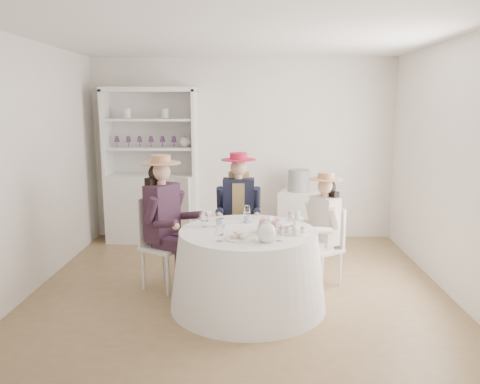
{
  "coord_description": "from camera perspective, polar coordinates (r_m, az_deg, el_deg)",
  "views": [
    {
      "loc": [
        0.12,
        -5.04,
        2.01
      ],
      "look_at": [
        0.0,
        0.1,
        1.05
      ],
      "focal_mm": 35.0,
      "sensor_mm": 36.0,
      "label": 1
    }
  ],
  "objects": [
    {
      "name": "ground",
      "position": [
        5.42,
        -0.03,
        -11.17
      ],
      "size": [
        4.5,
        4.5,
        0.0
      ],
      "primitive_type": "plane",
      "color": "olive",
      "rests_on": "ground"
    },
    {
      "name": "flower_bowl",
      "position": [
        4.58,
        3.5,
        -4.6
      ],
      "size": [
        0.27,
        0.27,
        0.05
      ],
      "primitive_type": "imported",
      "rotation": [
        0.0,
        0.0,
        -0.38
      ],
      "color": "white",
      "rests_on": "tea_table"
    },
    {
      "name": "hatbox",
      "position": [
        6.79,
        7.17,
        1.4
      ],
      "size": [
        0.37,
        0.37,
        0.31
      ],
      "primitive_type": "cylinder",
      "rotation": [
        0.0,
        0.0,
        0.21
      ],
      "color": "black",
      "rests_on": "side_table"
    },
    {
      "name": "cupcake_stand",
      "position": [
        4.55,
        6.68,
        -4.08
      ],
      "size": [
        0.23,
        0.23,
        0.21
      ],
      "rotation": [
        0.0,
        0.0,
        0.22
      ],
      "color": "white",
      "rests_on": "tea_table"
    },
    {
      "name": "sandwich_plate",
      "position": [
        4.35,
        0.03,
        -5.53
      ],
      "size": [
        0.29,
        0.29,
        0.06
      ],
      "rotation": [
        0.0,
        0.0,
        0.28
      ],
      "color": "white",
      "rests_on": "tea_table"
    },
    {
      "name": "spare_chair",
      "position": [
        6.76,
        -6.44,
        -1.99
      ],
      "size": [
        0.59,
        0.59,
        1.02
      ],
      "rotation": [
        0.0,
        0.0,
        2.37
      ],
      "color": "silver",
      "rests_on": "ground"
    },
    {
      "name": "wall_left",
      "position": [
        5.61,
        -23.71,
        2.93
      ],
      "size": [
        0.0,
        4.5,
        4.5
      ],
      "primitive_type": "plane",
      "rotation": [
        1.57,
        0.0,
        1.57
      ],
      "color": "silver",
      "rests_on": "ground"
    },
    {
      "name": "wall_back",
      "position": [
        7.07,
        0.37,
        5.22
      ],
      "size": [
        4.5,
        0.0,
        4.5
      ],
      "primitive_type": "plane",
      "rotation": [
        1.57,
        0.0,
        0.0
      ],
      "color": "silver",
      "rests_on": "ground"
    },
    {
      "name": "table_teapot",
      "position": [
        4.26,
        3.29,
        -4.98
      ],
      "size": [
        0.26,
        0.18,
        0.2
      ],
      "rotation": [
        0.0,
        0.0,
        -0.13
      ],
      "color": "white",
      "rests_on": "tea_table"
    },
    {
      "name": "teacup_c",
      "position": [
        4.72,
        4.0,
        -4.05
      ],
      "size": [
        0.1,
        0.1,
        0.07
      ],
      "primitive_type": "imported",
      "rotation": [
        0.0,
        0.0,
        0.19
      ],
      "color": "white",
      "rests_on": "tea_table"
    },
    {
      "name": "flower_arrangement",
      "position": [
        4.55,
        3.77,
        -3.82
      ],
      "size": [
        0.2,
        0.19,
        0.07
      ],
      "rotation": [
        0.0,
        0.0,
        0.27
      ],
      "color": "#D86C85",
      "rests_on": "tea_table"
    },
    {
      "name": "guest_right",
      "position": [
        5.28,
        10.06,
        -3.67
      ],
      "size": [
        0.55,
        0.52,
        1.28
      ],
      "rotation": [
        0.0,
        0.0,
        -0.98
      ],
      "color": "silver",
      "rests_on": "ground"
    },
    {
      "name": "teacup_a",
      "position": [
        4.78,
        -2.4,
        -3.81
      ],
      "size": [
        0.11,
        0.11,
        0.07
      ],
      "primitive_type": "imported",
      "rotation": [
        0.0,
        0.0,
        -0.23
      ],
      "color": "white",
      "rests_on": "tea_table"
    },
    {
      "name": "wall_right",
      "position": [
        5.51,
        24.1,
        2.78
      ],
      "size": [
        0.0,
        4.5,
        4.5
      ],
      "primitive_type": "plane",
      "rotation": [
        1.57,
        0.0,
        -1.57
      ],
      "color": "silver",
      "rests_on": "ground"
    },
    {
      "name": "stemware_set",
      "position": [
        4.63,
        1.0,
        -3.8
      ],
      "size": [
        0.96,
        0.93,
        0.15
      ],
      "color": "white",
      "rests_on": "tea_table"
    },
    {
      "name": "side_table",
      "position": [
        6.9,
        7.06,
        -3.09
      ],
      "size": [
        0.62,
        0.62,
        0.78
      ],
      "primitive_type": "cube",
      "rotation": [
        0.0,
        0.0,
        -0.29
      ],
      "color": "silver",
      "rests_on": "ground"
    },
    {
      "name": "guest_left",
      "position": [
        5.13,
        -9.23,
        -2.75
      ],
      "size": [
        0.63,
        0.58,
        1.49
      ],
      "rotation": [
        0.0,
        0.0,
        1.06
      ],
      "color": "silver",
      "rests_on": "ground"
    },
    {
      "name": "teacup_b",
      "position": [
        4.94,
        0.86,
        -3.4
      ],
      "size": [
        0.08,
        0.08,
        0.06
      ],
      "primitive_type": "imported",
      "rotation": [
        0.0,
        0.0,
        -0.16
      ],
      "color": "white",
      "rests_on": "tea_table"
    },
    {
      "name": "tea_table",
      "position": [
        4.77,
        0.99,
        -9.28
      ],
      "size": [
        1.57,
        1.57,
        0.79
      ],
      "rotation": [
        0.0,
        0.0,
        -0.11
      ],
      "color": "white",
      "rests_on": "ground"
    },
    {
      "name": "ceiling",
      "position": [
        5.09,
        -0.03,
        18.38
      ],
      "size": [
        4.5,
        4.5,
        0.0
      ],
      "primitive_type": "plane",
      "rotation": [
        3.14,
        0.0,
        0.0
      ],
      "color": "white",
      "rests_on": "wall_back"
    },
    {
      "name": "wall_front",
      "position": [
        3.11,
        -0.91,
        -1.65
      ],
      "size": [
        4.5,
        0.0,
        4.5
      ],
      "primitive_type": "plane",
      "rotation": [
        -1.57,
        0.0,
        0.0
      ],
      "color": "silver",
      "rests_on": "ground"
    },
    {
      "name": "hutch",
      "position": [
        7.06,
        -10.55,
        0.55
      ],
      "size": [
        1.5,
        0.94,
        2.26
      ],
      "rotation": [
        0.0,
        0.0,
        -0.35
      ],
      "color": "silver",
      "rests_on": "ground"
    },
    {
      "name": "guest_mid",
      "position": [
        5.62,
        -0.18,
        -1.63
      ],
      "size": [
        0.52,
        0.55,
        1.45
      ],
      "rotation": [
        0.0,
        0.0,
        0.0
      ],
      "color": "silver",
      "rests_on": "ground"
    }
  ]
}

